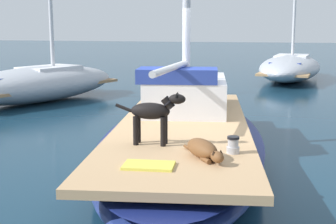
# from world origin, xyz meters

# --- Properties ---
(ground_plane) EXTENTS (120.00, 120.00, 0.00)m
(ground_plane) POSITION_xyz_m (0.00, 0.00, 0.00)
(ground_plane) COLOR #143347
(sailboat_main) EXTENTS (3.61, 7.54, 0.66)m
(sailboat_main) POSITION_xyz_m (0.00, 0.00, 0.34)
(sailboat_main) COLOR navy
(sailboat_main) RESTS_ON ground
(cabin_house) EXTENTS (1.73, 2.41, 0.84)m
(cabin_house) POSITION_xyz_m (-0.19, 1.10, 1.01)
(cabin_house) COLOR silver
(cabin_house) RESTS_ON sailboat_main
(dog_black) EXTENTS (0.94, 0.25, 0.70)m
(dog_black) POSITION_xyz_m (-0.07, -1.50, 1.08)
(dog_black) COLOR black
(dog_black) RESTS_ON sailboat_main
(dog_brown) EXTENTS (0.64, 0.81, 0.22)m
(dog_brown) POSITION_xyz_m (0.68, -2.00, 0.77)
(dog_brown) COLOR brown
(dog_brown) RESTS_ON sailboat_main
(deck_winch) EXTENTS (0.16, 0.16, 0.21)m
(deck_winch) POSITION_xyz_m (0.99, -1.69, 0.76)
(deck_winch) COLOR #B7B7BC
(deck_winch) RESTS_ON sailboat_main
(deck_towel) EXTENTS (0.60, 0.42, 0.03)m
(deck_towel) POSITION_xyz_m (0.15, -2.49, 0.68)
(deck_towel) COLOR #D8D14C
(deck_towel) RESTS_ON sailboat_main
(moored_boat_far_astern) EXTENTS (3.02, 6.66, 7.04)m
(moored_boat_far_astern) POSITION_xyz_m (1.72, 12.89, 0.55)
(moored_boat_far_astern) COLOR #B2B7C1
(moored_boat_far_astern) RESTS_ON ground
(moored_boat_port_side) EXTENTS (3.97, 6.06, 5.55)m
(moored_boat_port_side) POSITION_xyz_m (-5.49, 5.28, 0.55)
(moored_boat_port_side) COLOR #B2B7C1
(moored_boat_port_side) RESTS_ON ground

